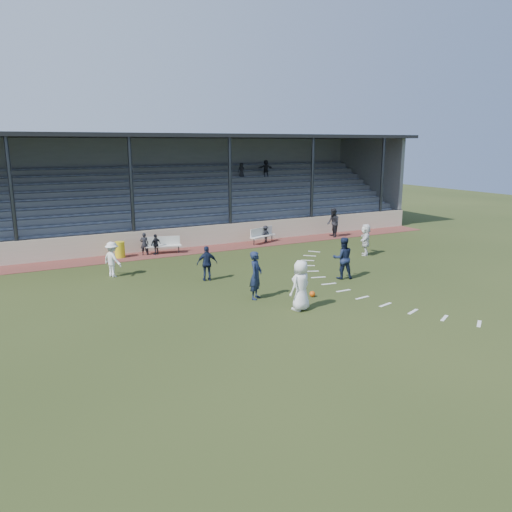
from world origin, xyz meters
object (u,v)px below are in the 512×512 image
at_px(bench_left, 162,243).
at_px(player_navy_lead, 256,275).
at_px(football, 312,294).
at_px(player_white_lead, 301,285).
at_px(trash_bin, 120,250).
at_px(official, 333,223).
at_px(bench_right, 262,234).

relative_size(bench_left, player_navy_lead, 1.06).
xyz_separation_m(football, player_white_lead, (-1.30, -1.13, 0.83)).
height_order(trash_bin, official, official).
bearing_deg(bench_right, player_navy_lead, -140.47).
distance_m(bench_right, player_white_lead, 12.74).
height_order(bench_right, official, official).
xyz_separation_m(bench_left, trash_bin, (-2.36, 0.07, -0.13)).
xyz_separation_m(bench_right, official, (5.07, -0.42, 0.38)).
bearing_deg(official, player_navy_lead, -33.40).
bearing_deg(trash_bin, bench_right, -0.05).
distance_m(bench_left, football, 11.03).
bearing_deg(bench_left, player_white_lead, -69.27).
height_order(bench_right, trash_bin, bench_right).
bearing_deg(football, player_navy_lead, 157.91).
relative_size(trash_bin, player_white_lead, 0.45).
relative_size(football, player_white_lead, 0.13).
bearing_deg(player_white_lead, trash_bin, -89.62).
bearing_deg(player_white_lead, official, -149.01).
xyz_separation_m(player_white_lead, official, (9.83, 11.40, 0.01)).
bearing_deg(player_navy_lead, bench_right, 15.77).
bearing_deg(official, player_white_lead, -25.61).
xyz_separation_m(trash_bin, official, (13.81, -0.42, 0.51)).
height_order(trash_bin, player_navy_lead, player_navy_lead).
xyz_separation_m(bench_left, player_white_lead, (1.62, -11.76, 0.36)).
height_order(player_white_lead, player_navy_lead, player_navy_lead).
height_order(bench_left, player_white_lead, player_white_lead).
bearing_deg(football, official, 50.30).
xyz_separation_m(player_white_lead, player_navy_lead, (-0.83, 1.99, 0.02)).
relative_size(bench_right, trash_bin, 2.34).
bearing_deg(bench_right, trash_bin, 159.10).
relative_size(football, official, 0.13).
bearing_deg(football, bench_left, 105.35).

